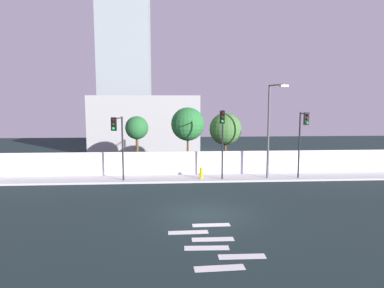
% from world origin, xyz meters
% --- Properties ---
extents(ground_plane, '(80.00, 80.00, 0.00)m').
position_xyz_m(ground_plane, '(0.00, 0.00, 0.00)').
color(ground_plane, '#1A2829').
extents(sidewalk, '(36.00, 2.40, 0.15)m').
position_xyz_m(sidewalk, '(0.00, 8.20, 0.07)').
color(sidewalk, '#B6B6B6').
rests_on(sidewalk, ground).
extents(perimeter_wall, '(36.00, 0.18, 1.80)m').
position_xyz_m(perimeter_wall, '(0.00, 9.49, 1.05)').
color(perimeter_wall, silver).
rests_on(perimeter_wall, sidewalk).
extents(crosswalk_marking, '(3.71, 4.74, 0.01)m').
position_xyz_m(crosswalk_marking, '(-0.12, -3.67, 0.00)').
color(crosswalk_marking, silver).
rests_on(crosswalk_marking, ground).
extents(traffic_light_left, '(0.59, 1.78, 4.66)m').
position_xyz_m(traffic_light_left, '(-5.46, 6.73, 3.57)').
color(traffic_light_left, black).
rests_on(traffic_light_left, sidewalk).
extents(traffic_light_center, '(0.36, 1.15, 4.94)m').
position_xyz_m(traffic_light_center, '(7.81, 7.07, 3.73)').
color(traffic_light_center, black).
rests_on(traffic_light_center, sidewalk).
extents(traffic_light_right, '(0.43, 1.27, 5.09)m').
position_xyz_m(traffic_light_right, '(1.89, 7.02, 3.83)').
color(traffic_light_right, black).
rests_on(traffic_light_right, sidewalk).
extents(street_lamp_curbside, '(0.89, 2.03, 6.92)m').
position_xyz_m(street_lamp_curbside, '(5.52, 7.49, 4.24)').
color(street_lamp_curbside, '#4C4C51').
rests_on(street_lamp_curbside, sidewalk).
extents(fire_hydrant, '(0.44, 0.26, 0.85)m').
position_xyz_m(fire_hydrant, '(0.45, 7.77, 0.60)').
color(fire_hydrant, gold).
rests_on(fire_hydrant, sidewalk).
extents(roadside_tree_leftmost, '(1.90, 1.90, 4.68)m').
position_xyz_m(roadside_tree_leftmost, '(-4.58, 11.09, 3.68)').
color(roadside_tree_leftmost, brown).
rests_on(roadside_tree_leftmost, ground).
extents(roadside_tree_midleft, '(2.76, 2.76, 5.39)m').
position_xyz_m(roadside_tree_midleft, '(-0.38, 11.09, 4.00)').
color(roadside_tree_midleft, brown).
rests_on(roadside_tree_midleft, ground).
extents(roadside_tree_midright, '(2.68, 2.68, 4.94)m').
position_xyz_m(roadside_tree_midright, '(2.77, 11.09, 3.58)').
color(roadside_tree_midright, brown).
rests_on(roadside_tree_midright, ground).
extents(low_building_distant, '(12.46, 6.00, 6.55)m').
position_xyz_m(low_building_distant, '(-4.74, 23.49, 3.28)').
color(low_building_distant, '#A3A3A3').
rests_on(low_building_distant, ground).
extents(tower_on_skyline, '(7.57, 5.00, 27.09)m').
position_xyz_m(tower_on_skyline, '(-8.58, 35.49, 13.54)').
color(tower_on_skyline, gray).
rests_on(tower_on_skyline, ground).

